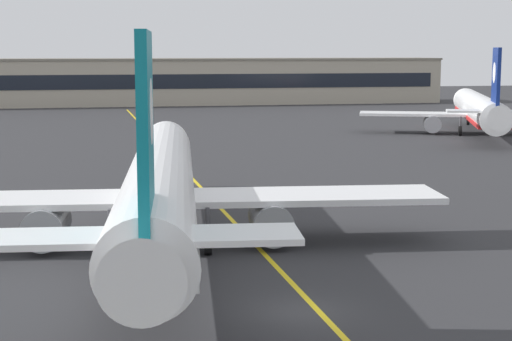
% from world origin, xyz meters
% --- Properties ---
extents(ground_plane, '(400.00, 400.00, 0.00)m').
position_xyz_m(ground_plane, '(0.00, 0.00, 0.00)').
color(ground_plane, '#2D2D30').
extents(taxiway_centreline, '(4.59, 179.96, 0.01)m').
position_xyz_m(taxiway_centreline, '(0.00, 30.00, 0.00)').
color(taxiway_centreline, yellow).
rests_on(taxiway_centreline, ground).
extents(airliner_foreground, '(32.33, 41.51, 11.65)m').
position_xyz_m(airliner_foreground, '(-4.91, 12.63, 3.37)').
color(airliner_foreground, white).
rests_on(airliner_foreground, ground).
extents(airliner_background, '(30.48, 38.43, 11.21)m').
position_xyz_m(airliner_background, '(40.85, 65.99, 3.24)').
color(airliner_background, white).
rests_on(airliner_background, ground).
extents(safety_cone_by_nose_gear, '(0.44, 0.44, 0.55)m').
position_xyz_m(safety_cone_by_nose_gear, '(-4.21, 28.17, 0.26)').
color(safety_cone_by_nose_gear, orange).
rests_on(safety_cone_by_nose_gear, ground).
extents(terminal_building, '(112.82, 12.40, 9.24)m').
position_xyz_m(terminal_building, '(6.46, 133.30, 4.63)').
color(terminal_building, '#B2A893').
rests_on(terminal_building, ground).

